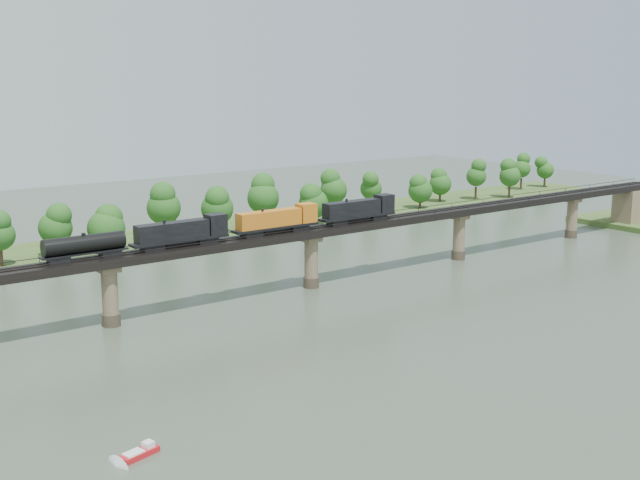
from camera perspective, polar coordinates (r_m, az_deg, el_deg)
ground at (r=131.33m, az=7.12°, el=-6.10°), size 400.00×400.00×0.00m
far_bank at (r=199.29m, az=-9.94°, el=0.20°), size 300.00×24.00×1.60m
bridge at (r=152.13m, az=-0.63°, el=-1.40°), size 236.00×30.00×11.50m
bridge_superstructure at (r=150.82m, az=-0.64°, el=0.94°), size 220.00×4.90×0.75m
far_treeline at (r=190.38m, az=-11.63°, el=2.06°), size 289.06×17.54×13.60m
freight_train at (r=142.70m, az=-5.28°, el=1.10°), size 70.55×2.75×4.86m
motorboat at (r=90.44m, az=-12.71°, el=-14.52°), size 4.72×2.65×1.25m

